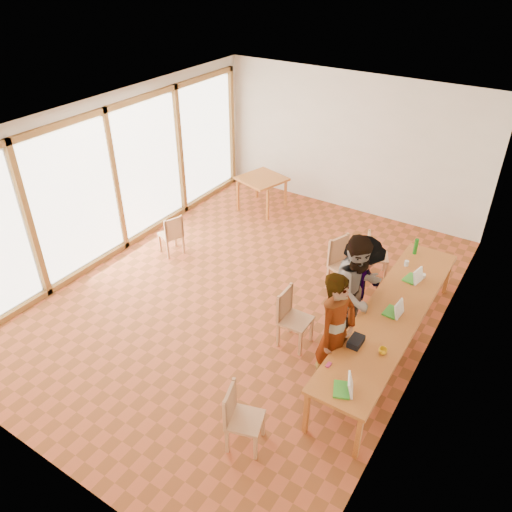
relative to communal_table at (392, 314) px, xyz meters
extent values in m
plane|color=#B04F2A|center=(-2.50, 0.03, -0.70)|extent=(8.00, 8.00, 0.00)
cube|color=white|center=(-2.50, 4.03, 0.80)|extent=(6.00, 0.10, 3.00)
cube|color=white|center=(-2.50, -3.97, 0.80)|extent=(6.00, 0.10, 3.00)
cube|color=white|center=(0.50, 0.03, 0.80)|extent=(0.10, 8.00, 3.00)
cube|color=white|center=(-5.46, 0.03, 0.80)|extent=(0.10, 8.00, 3.00)
cube|color=white|center=(-2.50, 0.03, 2.32)|extent=(6.00, 8.00, 0.04)
cube|color=#C8732C|center=(0.00, 0.00, 0.02)|extent=(0.80, 4.00, 0.05)
cube|color=#C8732C|center=(-0.34, -1.94, -0.35)|extent=(0.06, 0.06, 0.70)
cube|color=#C8732C|center=(-0.34, 1.94, -0.35)|extent=(0.06, 0.06, 0.70)
cube|color=#C8732C|center=(0.34, -1.94, -0.35)|extent=(0.06, 0.06, 0.70)
cube|color=#C8732C|center=(0.34, 1.94, -0.35)|extent=(0.06, 0.06, 0.70)
cube|color=#C8732C|center=(-4.05, 2.94, 0.02)|extent=(0.90, 0.90, 0.05)
cube|color=#C8732C|center=(-4.44, 2.55, -0.35)|extent=(0.05, 0.05, 0.70)
cube|color=#C8732C|center=(-4.44, 3.33, -0.35)|extent=(0.05, 0.05, 0.70)
cube|color=#C8732C|center=(-3.66, 2.55, -0.35)|extent=(0.05, 0.05, 0.70)
cube|color=#C8732C|center=(-3.66, 3.33, -0.35)|extent=(0.05, 0.05, 0.70)
cube|color=tan|center=(-0.87, -2.49, -0.28)|extent=(0.51, 0.51, 0.04)
cube|color=tan|center=(-1.05, -2.54, -0.05)|extent=(0.16, 0.40, 0.43)
cube|color=tan|center=(-1.24, -0.59, -0.26)|extent=(0.44, 0.44, 0.04)
cube|color=tan|center=(-1.44, -0.59, -0.01)|extent=(0.05, 0.43, 0.45)
cube|color=tan|center=(-1.19, 1.07, -0.24)|extent=(0.59, 0.59, 0.04)
cube|color=tan|center=(-1.38, 1.15, 0.02)|extent=(0.20, 0.44, 0.48)
cube|color=tan|center=(-0.89, 1.80, -0.30)|extent=(0.52, 0.52, 0.04)
cube|color=tan|center=(-1.05, 1.73, -0.08)|extent=(0.19, 0.37, 0.41)
cube|color=tan|center=(-4.53, 0.39, -0.30)|extent=(0.50, 0.50, 0.04)
cube|color=tan|center=(-4.37, 0.33, -0.08)|extent=(0.18, 0.38, 0.41)
imported|color=gray|center=(-0.43, -1.02, 0.20)|extent=(0.56, 0.74, 1.80)
imported|color=gray|center=(-0.55, -0.04, 0.21)|extent=(0.98, 1.09, 1.83)
imported|color=gray|center=(-0.59, 0.20, 0.13)|extent=(0.76, 1.16, 1.67)
cube|color=green|center=(-0.01, -1.74, 0.06)|extent=(0.28, 0.32, 0.03)
cube|color=white|center=(0.08, -1.70, 0.16)|extent=(0.17, 0.26, 0.22)
cube|color=green|center=(-0.01, -0.03, 0.06)|extent=(0.21, 0.29, 0.03)
cube|color=white|center=(0.09, -0.03, 0.16)|extent=(0.10, 0.25, 0.23)
cube|color=green|center=(-0.03, 0.93, 0.06)|extent=(0.24, 0.30, 0.03)
cube|color=white|center=(0.06, 0.91, 0.16)|extent=(0.13, 0.26, 0.22)
imported|color=yellow|center=(0.18, -0.88, 0.09)|extent=(0.14, 0.14, 0.09)
cylinder|color=#1C701C|center=(-0.23, 1.69, 0.19)|extent=(0.07, 0.07, 0.28)
cylinder|color=silver|center=(-0.23, 1.26, 0.09)|extent=(0.07, 0.07, 0.09)
cylinder|color=white|center=(0.10, 1.08, 0.08)|extent=(0.08, 0.08, 0.06)
cube|color=#BE2E5E|center=(-0.31, -1.45, 0.05)|extent=(0.05, 0.10, 0.01)
cube|color=black|center=(-0.18, -0.91, 0.09)|extent=(0.16, 0.26, 0.09)
camera|label=1|loc=(1.35, -5.71, 4.56)|focal=35.00mm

